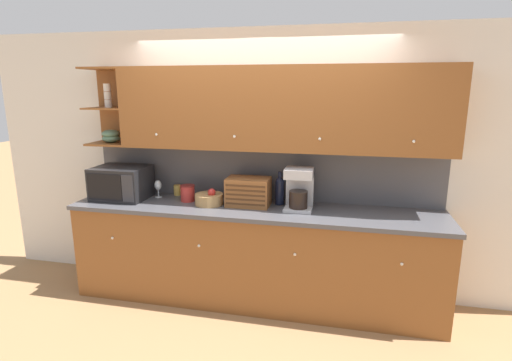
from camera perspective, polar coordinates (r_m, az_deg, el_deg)
ground_plane at (r=4.40m, az=0.65°, el=-14.57°), size 24.00×24.00×0.00m
wall_back at (r=4.00m, az=0.79°, el=2.36°), size 5.88×0.06×2.60m
counter_unit at (r=3.92m, az=-0.31°, el=-10.51°), size 3.50×0.66×0.95m
backsplash_panel at (r=3.98m, az=0.68°, el=1.06°), size 3.48×0.01×0.53m
upper_cabinets at (r=3.70m, az=2.76°, el=10.19°), size 3.48×0.36×0.76m
microwave at (r=4.24m, az=-18.66°, el=-0.29°), size 0.52×0.43×0.32m
wine_glass at (r=4.19m, az=-13.83°, el=-0.75°), size 0.07×0.07×0.18m
mug at (r=4.24m, az=-11.09°, el=-1.35°), size 0.09×0.08×0.11m
storage_canister at (r=4.00m, az=-9.74°, el=-1.79°), size 0.15×0.15×0.16m
fruit_basket at (r=3.86m, az=-6.69°, el=-2.61°), size 0.27×0.27×0.16m
bread_box at (r=3.78m, az=-1.08°, el=-1.62°), size 0.40×0.26×0.27m
wine_bottle at (r=3.82m, az=3.41°, el=-1.29°), size 0.09×0.09×0.32m
coffee_maker at (r=3.66m, az=6.17°, el=-1.16°), size 0.25×0.23×0.39m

